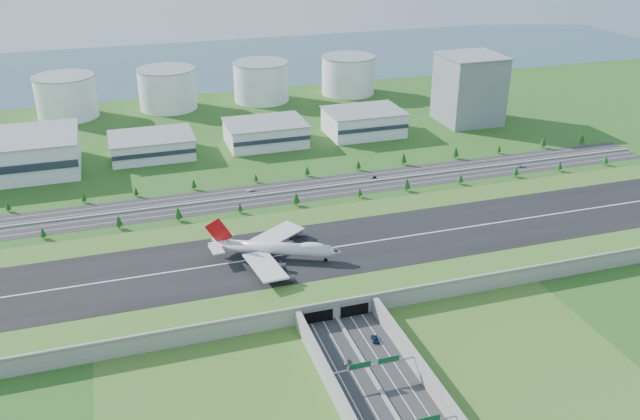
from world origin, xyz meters
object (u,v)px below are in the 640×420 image
object	(u,v)px
boeing_747	(274,248)
car_6	(522,166)
fuel_tank_a	(66,97)
car_0	(346,361)
office_tower	(469,89)
car_2	(375,339)
car_5	(373,177)
car_7	(250,190)

from	to	relation	value
boeing_747	car_6	size ratio (longest dim) A/B	11.95
fuel_tank_a	car_0	xyz separation A→B (m)	(113.32, -391.58, -16.60)
office_tower	car_2	distance (m)	327.73
car_0	car_6	size ratio (longest dim) A/B	0.85
office_tower	fuel_tank_a	size ratio (longest dim) A/B	1.10
car_0	car_5	bearing A→B (deg)	87.78
car_6	car_2	bearing A→B (deg)	148.77
office_tower	car_7	xyz separation A→B (m)	(-205.92, -91.53, -26.61)
fuel_tank_a	boeing_747	xyz separation A→B (m)	(103.64, -312.03, -3.50)
car_7	fuel_tank_a	bearing A→B (deg)	-148.01
office_tower	boeing_747	distance (m)	292.94
boeing_747	car_5	bearing A→B (deg)	71.64
office_tower	car_5	size ratio (longest dim) A/B	13.75
car_5	car_7	xyz separation A→B (m)	(-83.74, 3.08, 0.11)
car_2	car_7	world-z (taller)	car_2
boeing_747	car_7	size ratio (longest dim) A/B	12.07
boeing_747	car_2	xyz separation A→B (m)	(26.65, -68.89, -13.04)
fuel_tank_a	car_5	distance (m)	288.70
office_tower	car_5	bearing A→B (deg)	-142.25
car_0	car_7	bearing A→B (deg)	112.45
office_tower	car_0	distance (m)	346.30
office_tower	car_2	bearing A→B (deg)	-125.51
car_5	car_2	bearing A→B (deg)	-4.75
fuel_tank_a	car_0	bearing A→B (deg)	-73.86
car_0	car_7	world-z (taller)	car_0
fuel_tank_a	car_2	xyz separation A→B (m)	(130.29, -380.91, -16.54)
boeing_747	car_5	world-z (taller)	boeing_747
boeing_747	car_0	xyz separation A→B (m)	(9.68, -79.55, -13.10)
office_tower	car_6	bearing A→B (deg)	-98.23
fuel_tank_a	car_7	distance (m)	236.52
car_6	fuel_tank_a	bearing A→B (deg)	70.33
car_2	car_6	world-z (taller)	car_2
boeing_747	car_7	world-z (taller)	boeing_747
car_7	car_6	bearing A→B (deg)	88.18
car_0	car_5	xyz separation A→B (m)	(84.50, 181.97, -0.12)
car_0	car_6	world-z (taller)	car_0
car_0	car_2	world-z (taller)	car_2
office_tower	car_2	xyz separation A→B (m)	(-189.71, -265.91, -26.54)
office_tower	boeing_747	bearing A→B (deg)	-137.68
fuel_tank_a	car_2	size ratio (longest dim) A/B	8.30
fuel_tank_a	car_2	world-z (taller)	fuel_tank_a
car_7	office_tower	bearing A→B (deg)	117.04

